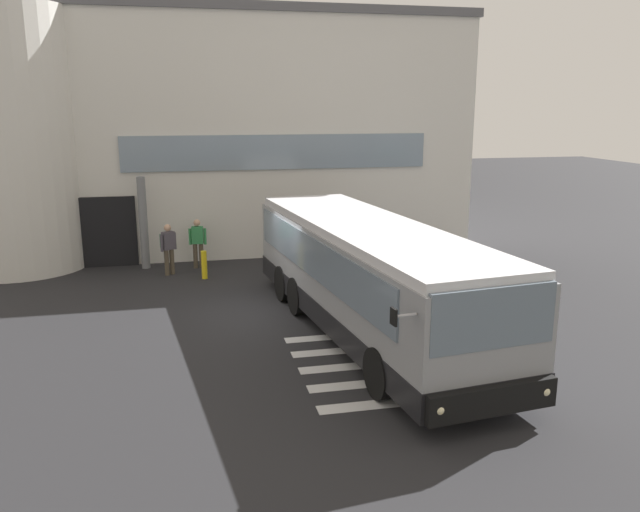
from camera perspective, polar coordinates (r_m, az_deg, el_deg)
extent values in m
cube|color=#232326|center=(17.39, -3.79, -4.80)|extent=(80.00, 90.00, 0.02)
cube|color=silver|center=(12.48, 9.93, -12.49)|extent=(4.40, 0.36, 0.01)
cube|color=silver|center=(13.24, 8.44, -10.87)|extent=(4.40, 0.36, 0.01)
cube|color=silver|center=(14.01, 7.12, -9.42)|extent=(4.40, 0.36, 0.01)
cube|color=silver|center=(14.80, 5.96, -8.11)|extent=(4.40, 0.36, 0.01)
cube|color=silver|center=(15.59, 4.91, -6.94)|extent=(4.40, 0.36, 0.01)
cube|color=silver|center=(28.47, -7.67, 10.93)|extent=(16.74, 12.00, 8.48)
cube|color=#56565B|center=(28.62, -7.96, 19.73)|extent=(16.94, 12.20, 0.30)
cylinder|color=silver|center=(23.51, -26.16, 9.20)|extent=(4.40, 4.40, 8.48)
cube|color=black|center=(22.81, -18.36, 2.08)|extent=(1.80, 0.16, 2.40)
cube|color=gray|center=(22.62, -3.73, 9.29)|extent=(10.74, 0.10, 1.20)
cylinder|color=slate|center=(22.11, -15.55, 2.87)|extent=(0.28, 0.28, 3.11)
cube|color=gray|center=(15.20, 4.34, -1.84)|extent=(3.75, 10.46, 2.15)
cube|color=black|center=(15.43, 4.29, -4.71)|extent=(3.79, 10.51, 0.55)
cube|color=silver|center=(14.94, 4.42, 2.51)|extent=(3.63, 10.25, 0.20)
cube|color=slate|center=(10.79, 15.24, -5.40)|extent=(2.35, 0.40, 1.05)
cube|color=slate|center=(15.89, 8.23, 0.58)|extent=(1.11, 8.97, 0.95)
cube|color=slate|center=(14.89, -0.66, -0.14)|extent=(1.11, 8.97, 0.95)
cube|color=black|center=(10.68, 15.35, -3.59)|extent=(2.15, 0.36, 0.28)
cube|color=black|center=(11.21, 15.17, -12.37)|extent=(2.46, 0.49, 0.52)
sphere|color=beige|center=(11.74, 19.51, -11.35)|extent=(0.18, 0.18, 0.18)
sphere|color=beige|center=(10.66, 10.62, -13.38)|extent=(0.18, 0.18, 0.18)
cylinder|color=#B7B7BF|center=(10.16, 7.64, -5.30)|extent=(0.40, 0.10, 0.05)
cube|color=black|center=(10.08, 6.62, -5.44)|extent=(0.06, 0.20, 0.28)
cylinder|color=black|center=(13.29, 14.79, -8.76)|extent=(0.42, 1.03, 1.00)
cylinder|color=black|center=(12.20, 5.43, -10.41)|extent=(0.42, 1.03, 1.00)
cylinder|color=black|center=(17.60, 5.31, -2.87)|extent=(0.42, 1.03, 1.00)
cylinder|color=black|center=(16.79, -2.02, -3.62)|extent=(0.42, 1.03, 1.00)
cylinder|color=black|center=(18.74, 3.66, -1.82)|extent=(0.42, 1.03, 1.00)
cylinder|color=black|center=(17.98, -3.26, -2.47)|extent=(0.42, 1.03, 1.00)
cylinder|color=#4C4233|center=(21.32, -13.13, -0.48)|extent=(0.15, 0.15, 0.85)
cylinder|color=#4C4233|center=(21.22, -13.57, -0.57)|extent=(0.15, 0.15, 0.85)
cube|color=#4C4751|center=(21.11, -13.45, 1.36)|extent=(0.44, 0.40, 0.58)
sphere|color=tan|center=(21.03, -13.52, 2.48)|extent=(0.23, 0.23, 0.23)
cylinder|color=#4C4751|center=(21.26, -12.89, 1.33)|extent=(0.09, 0.09, 0.55)
cylinder|color=#4C4751|center=(20.99, -14.01, 1.12)|extent=(0.09, 0.09, 0.55)
cube|color=#26663F|center=(21.26, -13.71, 1.37)|extent=(0.35, 0.32, 0.44)
cylinder|color=#4C4233|center=(21.94, -10.59, 0.04)|extent=(0.15, 0.15, 0.85)
cylinder|color=#4C4233|center=(21.96, -11.11, 0.03)|extent=(0.15, 0.15, 0.85)
cube|color=#338C4C|center=(21.80, -10.93, 1.86)|extent=(0.41, 0.27, 0.58)
sphere|color=tan|center=(21.72, -10.98, 2.94)|extent=(0.23, 0.23, 0.23)
cylinder|color=#338C4C|center=(21.79, -10.27, 1.75)|extent=(0.09, 0.09, 0.55)
cylinder|color=#338C4C|center=(21.84, -11.58, 1.71)|extent=(0.09, 0.09, 0.55)
cylinder|color=yellow|center=(20.56, -10.34, -0.79)|extent=(0.18, 0.18, 0.90)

